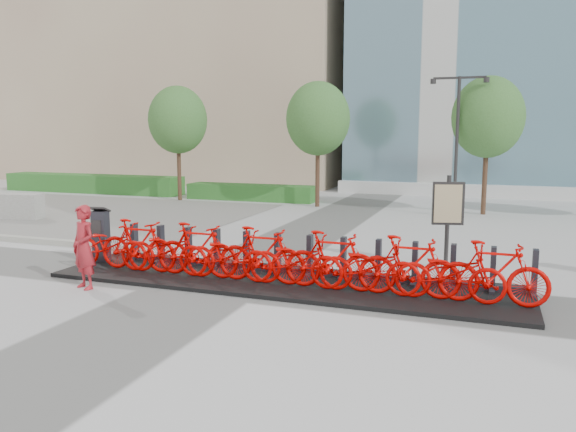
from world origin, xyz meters
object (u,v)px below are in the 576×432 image
(worker_red, at_px, (84,247))
(kiosk, at_px, (101,235))
(bike_0, at_px, (110,245))
(map_sign, at_px, (448,207))
(jersey_barrier, at_px, (11,206))

(worker_red, bearing_deg, kiosk, 140.27)
(kiosk, bearing_deg, bike_0, -47.21)
(kiosk, height_order, map_sign, map_sign)
(kiosk, xyz_separation_m, map_sign, (7.57, 2.23, 0.70))
(jersey_barrier, bearing_deg, map_sign, -18.04)
(bike_0, height_order, jersey_barrier, bike_0)
(jersey_barrier, height_order, map_sign, map_sign)
(bike_0, height_order, map_sign, map_sign)
(map_sign, bearing_deg, kiosk, -178.06)
(kiosk, bearing_deg, map_sign, 7.77)
(jersey_barrier, bearing_deg, worker_red, -45.86)
(kiosk, bearing_deg, jersey_barrier, 139.32)
(map_sign, bearing_deg, jersey_barrier, 156.06)
(bike_0, bearing_deg, jersey_barrier, 57.45)
(bike_0, relative_size, kiosk, 1.49)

